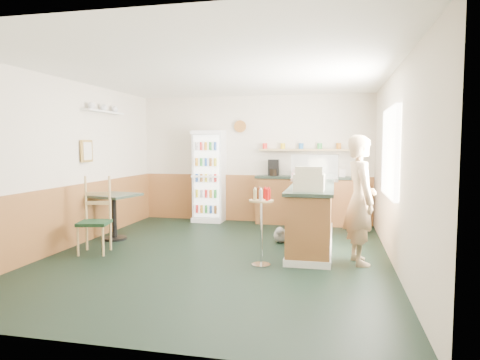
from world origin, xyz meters
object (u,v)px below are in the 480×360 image
(drinks_fridge, at_px, (209,176))
(display_case, at_px, (315,168))
(cafe_table, at_px, (114,208))
(cafe_chair, at_px, (97,213))
(cash_register, at_px, (309,182))
(shopkeeper, at_px, (360,200))
(condiment_stand, at_px, (261,215))

(drinks_fridge, xyz_separation_m, display_case, (2.30, -1.09, 0.26))
(cafe_table, height_order, cafe_chair, cafe_chair)
(cafe_chair, bearing_deg, display_case, 16.83)
(drinks_fridge, distance_m, cash_register, 3.59)
(cash_register, height_order, shopkeeper, shopkeeper)
(cafe_table, distance_m, cafe_chair, 0.85)
(drinks_fridge, relative_size, cash_register, 4.50)
(drinks_fridge, distance_m, display_case, 2.56)
(shopkeeper, distance_m, condiment_stand, 1.40)
(condiment_stand, bearing_deg, drinks_fridge, 118.14)
(display_case, relative_size, cafe_chair, 0.70)
(drinks_fridge, xyz_separation_m, cafe_chair, (-0.93, -2.92, -0.37))
(shopkeeper, xyz_separation_m, cafe_table, (-4.10, 0.64, -0.33))
(cash_register, distance_m, cafe_table, 3.51)
(drinks_fridge, relative_size, condiment_stand, 1.85)
(cash_register, bearing_deg, shopkeeper, 3.63)
(drinks_fridge, distance_m, condiment_stand, 3.56)
(cafe_chair, bearing_deg, cafe_table, 89.16)
(cash_register, relative_size, cafe_table, 0.50)
(display_case, relative_size, shopkeeper, 0.46)
(cafe_table, xyz_separation_m, cafe_chair, (0.17, -0.83, 0.05))
(cash_register, distance_m, cafe_chair, 3.27)
(drinks_fridge, xyz_separation_m, cafe_table, (-1.10, -2.09, -0.42))
(drinks_fridge, bearing_deg, condiment_stand, -61.86)
(cafe_chair, bearing_deg, shopkeeper, -9.88)
(cash_register, xyz_separation_m, cafe_chair, (-3.23, -0.16, -0.52))
(shopkeeper, height_order, condiment_stand, shopkeeper)
(drinks_fridge, relative_size, cafe_table, 2.26)
(condiment_stand, height_order, cafe_table, condiment_stand)
(display_case, bearing_deg, cafe_table, -163.75)
(cash_register, distance_m, condiment_stand, 0.85)
(display_case, xyz_separation_m, condiment_stand, (-0.62, -2.03, -0.54))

